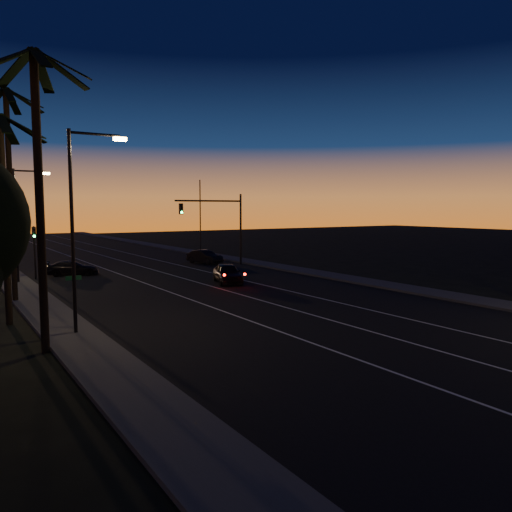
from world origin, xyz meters
TOP-DOWN VIEW (x-y plane):
  - road at (0.00, 30.00)m, footprint 20.00×170.00m
  - sidewalk_left at (-11.20, 30.00)m, footprint 2.40×170.00m
  - sidewalk_right at (11.20, 30.00)m, footprint 2.40×170.00m
  - lane_stripe_left at (-3.00, 30.00)m, footprint 0.12×160.00m
  - lane_stripe_mid at (0.50, 30.00)m, footprint 0.12×160.00m
  - lane_stripe_right at (4.00, 30.00)m, footprint 0.12×160.00m
  - palm_near at (-12.60, 18.00)m, footprint 4.25×4.16m
  - palm_mid at (-13.20, 24.00)m, footprint 4.25×4.16m
  - palm_far at (-12.20, 30.00)m, footprint 4.25×4.16m
  - streetlight_left_near at (-10.70, 20.00)m, footprint 2.55×0.26m
  - streetlight_left_far at (-10.69, 38.00)m, footprint 2.55×0.26m
  - street_sign at (-10.80, 21.00)m, footprint 0.70×0.06m
  - signal_mast at (7.14, 39.99)m, footprint 7.10×0.41m
  - signal_post at (-9.50, 39.98)m, footprint 0.28×0.37m
  - far_pole_right at (11.00, 52.00)m, footprint 0.14×0.14m
  - lead_car at (2.29, 29.92)m, footprint 3.08×5.07m
  - right_car at (6.84, 42.69)m, footprint 2.50×4.37m
  - cross_car at (-6.54, 40.65)m, footprint 4.53×2.89m

SIDE VIEW (x-z plane):
  - road at x=0.00m, z-range 0.00..0.01m
  - lane_stripe_left at x=-3.00m, z-range 0.01..0.02m
  - lane_stripe_mid at x=0.50m, z-range 0.01..0.02m
  - lane_stripe_right at x=4.00m, z-range 0.01..0.02m
  - sidewalk_left at x=-11.20m, z-range 0.00..0.16m
  - sidewalk_right at x=11.20m, z-range 0.00..0.16m
  - cross_car at x=-6.54m, z-range 0.01..1.23m
  - right_car at x=6.84m, z-range 0.01..1.37m
  - lead_car at x=2.29m, z-range 0.01..1.48m
  - street_sign at x=-10.80m, z-range 0.36..2.96m
  - signal_post at x=-9.50m, z-range 0.79..4.99m
  - far_pole_right at x=11.00m, z-range 0.00..9.00m
  - signal_mast at x=7.14m, z-range 1.28..8.28m
  - streetlight_left_far at x=-10.69m, z-range 0.81..9.31m
  - streetlight_left_near at x=-10.70m, z-range 0.82..9.82m
  - palm_mid at x=-13.20m, z-range 1.24..11.27m
  - palm_near at x=-12.60m, z-range 1.31..12.84m
  - palm_far at x=-12.20m, z-range 1.35..13.88m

